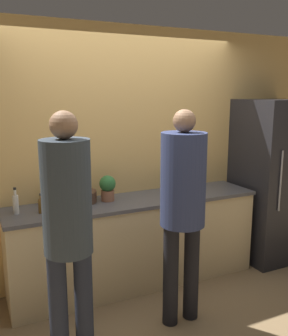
% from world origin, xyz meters
% --- Properties ---
extents(ground_plane, '(14.00, 14.00, 0.00)m').
position_xyz_m(ground_plane, '(0.00, 0.00, 0.00)').
color(ground_plane, '#8C704C').
extents(wall_back, '(5.20, 0.06, 2.60)m').
position_xyz_m(wall_back, '(0.00, 0.63, 1.30)').
color(wall_back, '#E0B266').
rests_on(wall_back, ground_plane).
extents(counter, '(2.55, 0.61, 0.90)m').
position_xyz_m(counter, '(0.00, 0.34, 0.45)').
color(counter, beige).
rests_on(counter, ground_plane).
extents(refrigerator, '(0.73, 0.73, 1.86)m').
position_xyz_m(refrigerator, '(1.69, 0.26, 0.93)').
color(refrigerator, '#232328').
rests_on(refrigerator, ground_plane).
extents(person_left, '(0.33, 0.33, 1.83)m').
position_xyz_m(person_left, '(-0.91, -0.59, 1.08)').
color(person_left, '#232838').
rests_on(person_left, ground_plane).
extents(person_center, '(0.37, 0.37, 1.81)m').
position_xyz_m(person_center, '(0.08, -0.44, 1.10)').
color(person_center, black).
rests_on(person_center, ground_plane).
extents(fruit_bowl, '(0.31, 0.31, 0.15)m').
position_xyz_m(fruit_bowl, '(-0.53, 0.46, 0.95)').
color(fruit_bowl, '#4C3323').
rests_on(fruit_bowl, counter).
extents(utensil_crock, '(0.12, 0.12, 0.27)m').
position_xyz_m(utensil_crock, '(-0.79, 0.52, 0.97)').
color(utensil_crock, '#ADA393').
rests_on(utensil_crock, counter).
extents(bottle_amber, '(0.06, 0.06, 0.18)m').
position_xyz_m(bottle_amber, '(-0.93, 0.28, 0.97)').
color(bottle_amber, brown).
rests_on(bottle_amber, counter).
extents(bottle_clear, '(0.05, 0.05, 0.24)m').
position_xyz_m(bottle_clear, '(-1.13, 0.35, 0.99)').
color(bottle_clear, silver).
rests_on(bottle_clear, counter).
extents(cup_blue, '(0.09, 0.09, 0.09)m').
position_xyz_m(cup_blue, '(0.37, 0.27, 0.94)').
color(cup_blue, '#335184').
rests_on(cup_blue, counter).
extents(cup_yellow, '(0.08, 0.08, 0.10)m').
position_xyz_m(cup_yellow, '(0.43, 0.41, 0.95)').
color(cup_yellow, gold).
rests_on(cup_yellow, counter).
extents(potted_plant, '(0.16, 0.16, 0.25)m').
position_xyz_m(potted_plant, '(-0.27, 0.39, 1.03)').
color(potted_plant, '#9E6042').
rests_on(potted_plant, counter).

